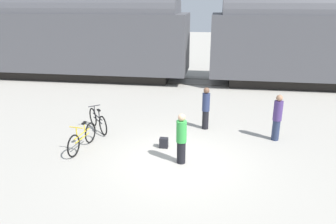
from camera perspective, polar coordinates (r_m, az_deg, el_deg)
ground_plane at (r=10.17m, az=1.70°, el=-8.39°), size 80.00×80.00×0.00m
freight_train at (r=19.11m, az=5.51°, el=13.46°), size 58.68×3.20×5.41m
rail_near at (r=18.90m, az=5.11°, el=4.75°), size 70.68×0.07×0.01m
rail_far at (r=20.29m, az=5.37°, el=5.75°), size 70.68×0.07×0.01m
bicycle_black at (r=12.50m, az=-12.13°, el=-1.48°), size 1.19×1.38×0.90m
bicycle_yellow at (r=11.08m, az=-14.70°, el=-4.46°), size 0.46×1.81×0.90m
person_in_green at (r=9.69m, az=2.35°, el=-4.64°), size 0.31×0.31×1.57m
person_in_purple at (r=11.85m, az=18.48°, el=-0.90°), size 0.30×0.30×1.64m
person_in_navy at (r=12.30m, az=6.60°, el=0.71°), size 0.28×0.28×1.62m
backpack at (r=10.91m, az=-0.74°, el=-5.39°), size 0.28×0.20×0.34m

